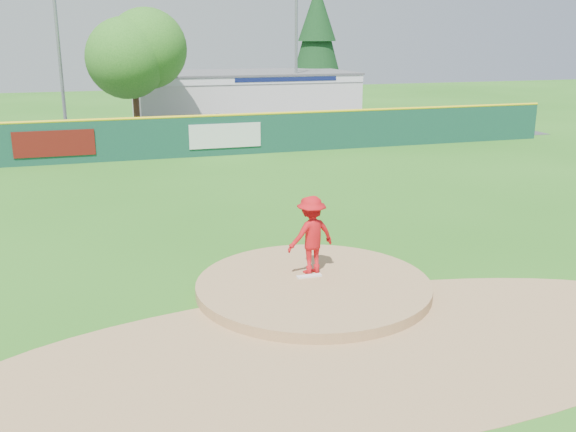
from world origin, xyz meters
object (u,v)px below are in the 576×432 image
object	(u,v)px
conifer_tree	(317,39)
van	(222,125)
pool_building_grp	(243,95)
light_pole_left	(57,31)
pitcher	(311,235)
light_pole_right	(296,39)
deciduous_tree	(133,58)

from	to	relation	value
conifer_tree	van	bearing A→B (deg)	-129.92
pool_building_grp	conifer_tree	xyz separation A→B (m)	(7.00, 4.01, 3.88)
light_pole_left	pitcher	bearing A→B (deg)	-76.92
van	pool_building_grp	distance (m)	8.95
light_pole_right	pool_building_grp	bearing A→B (deg)	135.05
van	pool_building_grp	bearing A→B (deg)	-5.54
deciduous_tree	light_pole_left	xyz separation A→B (m)	(-4.00, 2.00, 1.50)
light_pole_left	van	bearing A→B (deg)	-20.60
van	pool_building_grp	xyz separation A→B (m)	(3.27, 8.27, 0.95)
light_pole_left	light_pole_right	distance (m)	15.14
van	light_pole_left	bearing A→B (deg)	85.45
pitcher	deciduous_tree	xyz separation A→B (m)	(-2.14, 24.42, 3.35)
van	deciduous_tree	distance (m)	6.22
pitcher	light_pole_left	distance (m)	27.56
pitcher	pool_building_grp	size ratio (longest dim) A/B	0.13
pitcher	light_pole_left	bearing A→B (deg)	-91.13
pitcher	deciduous_tree	size ratio (longest dim) A/B	0.26
pool_building_grp	light_pole_right	world-z (taller)	light_pole_right
van	conifer_tree	distance (m)	16.72
deciduous_tree	light_pole_left	bearing A→B (deg)	153.43
pitcher	conifer_tree	size ratio (longest dim) A/B	0.20
light_pole_right	van	bearing A→B (deg)	-139.91
pitcher	van	bearing A→B (deg)	-110.59
deciduous_tree	conifer_tree	world-z (taller)	conifer_tree
pitcher	pool_building_grp	world-z (taller)	pool_building_grp
pool_building_grp	light_pole_right	distance (m)	5.75
van	deciduous_tree	size ratio (longest dim) A/B	0.68
deciduous_tree	light_pole_right	bearing A→B (deg)	19.98
pitcher	van	xyz separation A→B (m)	(2.59, 23.14, -0.49)
pool_building_grp	deciduous_tree	distance (m)	11.01
pitcher	pool_building_grp	bearing A→B (deg)	-114.78
light_pole_left	light_pole_right	world-z (taller)	light_pole_left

